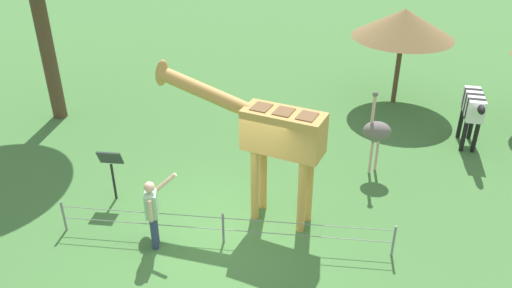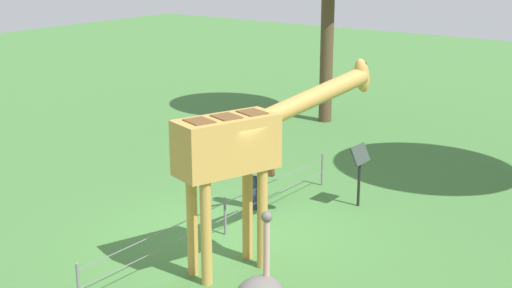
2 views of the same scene
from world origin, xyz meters
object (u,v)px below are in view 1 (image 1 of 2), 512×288
(visitor, at_px, (153,210))
(shade_hut_aside, at_px, (404,23))
(zebra, at_px, (473,108))
(giraffe, at_px, (268,132))
(ostrich, at_px, (377,131))
(info_sign, at_px, (111,165))

(visitor, bearing_deg, shade_hut_aside, -125.73)
(zebra, bearing_deg, visitor, 34.85)
(giraffe, height_order, ostrich, giraffe)
(ostrich, bearing_deg, visitor, 36.41)
(ostrich, xyz_separation_m, info_sign, (6.18, 1.96, -0.23))
(giraffe, height_order, visitor, giraffe)
(zebra, distance_m, ostrich, 3.22)
(visitor, relative_size, shade_hut_aside, 0.53)
(giraffe, distance_m, visitor, 2.86)
(shade_hut_aside, relative_size, info_sign, 2.40)
(visitor, xyz_separation_m, zebra, (-7.47, -5.20, 0.26))
(ostrich, relative_size, shade_hut_aside, 0.71)
(visitor, height_order, zebra, visitor)
(shade_hut_aside, bearing_deg, info_sign, 42.00)
(giraffe, distance_m, shade_hut_aside, 7.61)
(info_sign, bearing_deg, giraffe, 176.96)
(giraffe, bearing_deg, shade_hut_aside, -118.11)
(zebra, relative_size, info_sign, 1.38)
(zebra, xyz_separation_m, info_sign, (8.92, 3.67, -0.21))
(visitor, bearing_deg, zebra, -145.15)
(visitor, relative_size, zebra, 0.92)
(zebra, height_order, ostrich, ostrich)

